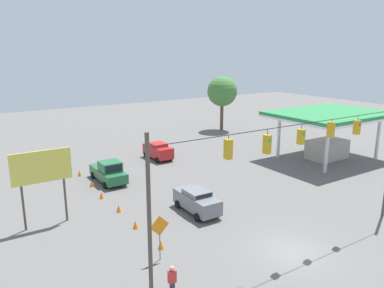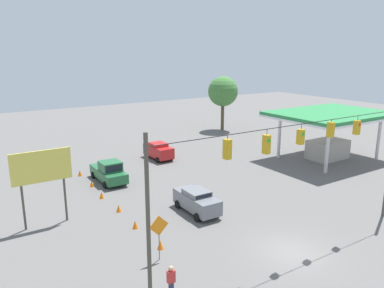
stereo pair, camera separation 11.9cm
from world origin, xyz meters
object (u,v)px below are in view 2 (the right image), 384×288
sedan_red_oncoming_deep (158,151)px  sedan_grey_withflow_mid (197,201)px  work_zone_sign (159,229)px  traffic_cone_fifth (92,184)px  traffic_cone_farthest (80,173)px  tree_horizon_left (223,92)px  roadside_billboard (42,171)px  pickup_truck_green_withflow_far (109,172)px  traffic_cone_fourth (102,195)px  traffic_cone_nearest (160,245)px  traffic_cone_second (135,225)px  pedestrian (171,281)px  traffic_cone_third (119,208)px  gas_station (330,125)px  overhead_signal_span (298,164)px

sedan_red_oncoming_deep → sedan_grey_withflow_mid: bearing=73.1°
work_zone_sign → traffic_cone_fifth: bearing=-92.5°
traffic_cone_farthest → tree_horizon_left: (-26.01, -10.57, 5.80)m
roadside_billboard → sedan_red_oncoming_deep: bearing=-143.8°
pickup_truck_green_withflow_far → traffic_cone_fourth: (2.08, 3.71, -0.69)m
traffic_cone_farthest → traffic_cone_nearest: bearing=90.0°
traffic_cone_second → traffic_cone_fifth: size_ratio=1.00×
sedan_grey_withflow_mid → traffic_cone_nearest: sedan_grey_withflow_mid is taller
pickup_truck_green_withflow_far → traffic_cone_nearest: size_ratio=8.95×
sedan_grey_withflow_mid → pickup_truck_green_withflow_far: bearing=-73.1°
sedan_red_oncoming_deep → work_zone_sign: work_zone_sign is taller
pickup_truck_green_withflow_far → sedan_red_oncoming_deep: 8.88m
roadside_billboard → pedestrian: 12.88m
traffic_cone_third → pedestrian: (1.74, 11.32, 0.60)m
sedan_grey_withflow_mid → work_zone_sign: (5.66, 4.51, 1.04)m
gas_station → roadside_billboard: size_ratio=2.36×
traffic_cone_nearest → pedestrian: pedestrian is taller
sedan_red_oncoming_deep → roadside_billboard: size_ratio=0.76×
pickup_truck_green_withflow_far → roadside_billboard: (7.12, 6.42, 3.06)m
traffic_cone_fifth → traffic_cone_second: bearing=89.1°
traffic_cone_fourth → gas_station: gas_station is taller
traffic_cone_fourth → traffic_cone_third: bearing=92.9°
traffic_cone_nearest → traffic_cone_second: 3.49m
traffic_cone_third → traffic_cone_fifth: same height
roadside_billboard → traffic_cone_fourth: bearing=-151.8°
sedan_grey_withflow_mid → traffic_cone_fourth: sedan_grey_withflow_mid is taller
tree_horizon_left → traffic_cone_nearest: bearing=46.8°
overhead_signal_span → pedestrian: 9.74m
sedan_red_oncoming_deep → pedestrian: (11.34, 22.85, -0.11)m
traffic_cone_second → gas_station: size_ratio=0.04×
pickup_truck_green_withflow_far → sedan_red_oncoming_deep: bearing=-150.0°
overhead_signal_span → pickup_truck_green_withflow_far: size_ratio=3.83×
traffic_cone_second → roadside_billboard: 7.48m
traffic_cone_fifth → gas_station: gas_station is taller
traffic_cone_fourth → work_zone_sign: 11.37m
traffic_cone_third → work_zone_sign: work_zone_sign is taller
traffic_cone_fourth → tree_horizon_left: (-26.22, -17.52, 5.80)m
sedan_red_oncoming_deep → roadside_billboard: roadside_billboard is taller
pickup_truck_green_withflow_far → traffic_cone_nearest: 14.02m
traffic_cone_fifth → traffic_cone_farthest: bearing=-89.8°
sedan_grey_withflow_mid → pedestrian: size_ratio=2.52×
traffic_cone_fourth → work_zone_sign: work_zone_sign is taller
traffic_cone_fourth → traffic_cone_fifth: (-0.22, -3.27, 0.00)m
pickup_truck_green_withflow_far → roadside_billboard: bearing=42.0°
sedan_red_oncoming_deep → pedestrian: bearing=63.6°
traffic_cone_third → traffic_cone_fifth: size_ratio=1.00×
pickup_truck_green_withflow_far → traffic_cone_farthest: size_ratio=8.95×
pickup_truck_green_withflow_far → traffic_cone_second: (2.01, 10.40, -0.69)m
traffic_cone_third → traffic_cone_farthest: same height
traffic_cone_nearest → traffic_cone_third: (0.05, -6.79, 0.00)m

